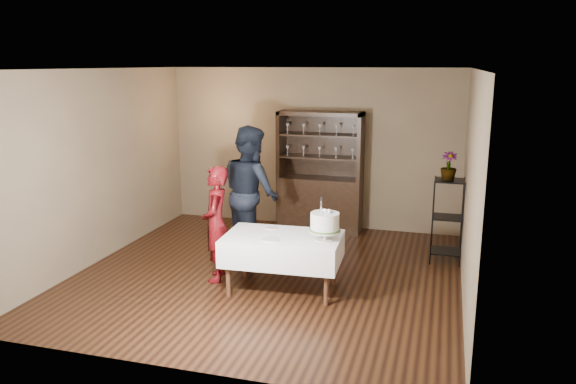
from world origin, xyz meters
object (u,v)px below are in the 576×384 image
Objects in this scene: plant_etagere at (447,217)px; cake_table at (283,249)px; cake at (325,223)px; potted_plant at (449,166)px; man at (251,192)px; woman at (216,224)px; china_hutch at (320,191)px.

cake_table is at bearing -139.68° from plant_etagere.
potted_plant is (1.38, 1.69, 0.46)m from cake.
plant_etagere is 2.27× the size of cake.
man is 3.63× the size of cake.
cake_table is at bearing 176.76° from cake.
man is (0.14, 0.96, 0.21)m from woman.
cake reaches higher than plant_etagere.
china_hutch is 3.78× the size of cake.
cake is 1.36× the size of potted_plant.
potted_plant is (1.91, 1.66, 0.84)m from cake_table.
woman reaches higher than cake_table.
man is at bearing 139.95° from cake.
plant_etagere is at bearing 40.32° from cake_table.
potted_plant is at bearing 149.38° from plant_etagere.
china_hutch is at bearing 103.86° from cake.
china_hutch is at bearing 93.02° from cake_table.
china_hutch is 5.14× the size of potted_plant.
china_hutch is at bearing 153.23° from potted_plant.
cake is (0.67, -2.73, 0.26)m from china_hutch.
cake reaches higher than cake_table.
plant_etagere is 0.62× the size of man.
china_hutch is 2.82m from cake.
cake is at bearing -130.05° from plant_etagere.
woman is 0.78× the size of man.
cake is (-1.41, -1.67, 0.27)m from plant_etagere.
man is 2.80m from potted_plant.
plant_etagere is at bearing -30.62° from potted_plant.
china_hutch reaches higher than cake_table.
china_hutch is 1.37× the size of cake_table.
woman is at bearing -107.09° from china_hutch.
cake_table is 0.76× the size of man.
man reaches higher than potted_plant.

